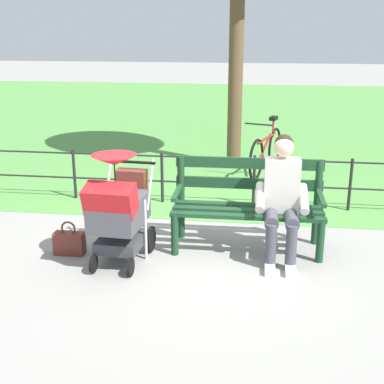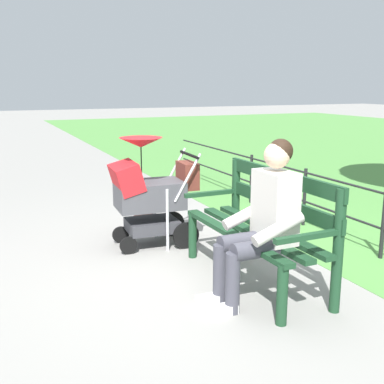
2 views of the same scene
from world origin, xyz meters
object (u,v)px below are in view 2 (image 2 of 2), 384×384
Objects in this scene: person_on_bench at (263,217)px; stroller at (149,191)px; park_bench at (263,222)px; handbag at (143,218)px.

stroller is (1.61, 0.37, -0.08)m from person_on_bench.
person_on_bench reaches higher than stroller.
handbag is (1.85, 0.47, -0.40)m from park_bench.
person_on_bench is at bearing -166.94° from stroller.
stroller is at bearing 13.06° from person_on_bench.
handbag is at bearing 14.22° from park_bench.
park_bench is 1.39m from stroller.
handbag is (2.20, 0.25, -0.55)m from person_on_bench.
handbag is at bearing -11.94° from stroller.
park_bench is 4.35× the size of handbag.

